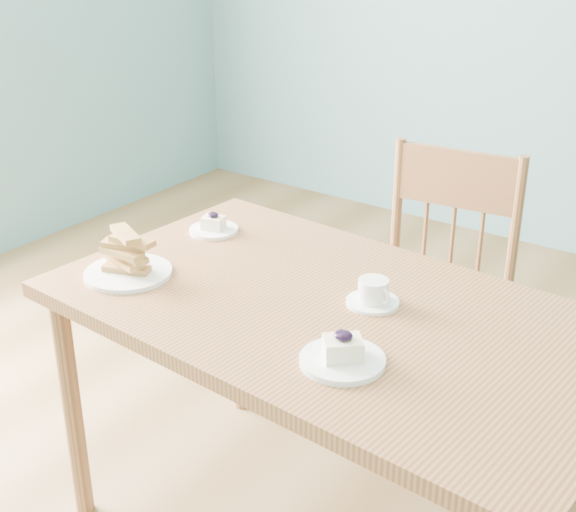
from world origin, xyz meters
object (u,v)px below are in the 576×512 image
Objects in this scene: dining_table at (335,335)px; cheesecake_plate_far at (214,227)px; biscotti_plate at (127,261)px; dining_chair at (434,299)px; coffee_cup at (373,294)px; cheesecake_plate_near at (343,355)px.

dining_table is 0.56m from cheesecake_plate_far.
dining_chair is at bearing 59.03° from biscotti_plate.
coffee_cup is at bearing 21.07° from biscotti_plate.
dining_chair reaches higher than biscotti_plate.
cheesecake_plate_near is at bearing -55.53° from coffee_cup.
dining_table is 7.92× the size of cheesecake_plate_near.
biscotti_plate is (-0.51, -0.16, 0.11)m from dining_table.
dining_table is at bearing 125.90° from cheesecake_plate_near.
dining_table is at bearing 16.94° from biscotti_plate.
dining_table is at bearing -93.03° from dining_chair.
dining_chair is 4.17× the size of biscotti_plate.
dining_chair is 0.71m from cheesecake_plate_far.
biscotti_plate is (-0.47, -0.79, 0.30)m from dining_chair.
dining_table is 0.55m from biscotti_plate.
cheesecake_plate_far is at bearing 91.58° from biscotti_plate.
coffee_cup is (0.58, -0.12, 0.01)m from cheesecake_plate_far.
coffee_cup is at bearing -86.53° from dining_chair.
cheesecake_plate_far is 1.11× the size of coffee_cup.
dining_chair reaches higher than cheesecake_plate_far.
biscotti_plate is (-0.65, 0.04, 0.02)m from cheesecake_plate_near.
dining_table is 0.66m from dining_chair.
cheesecake_plate_far is 0.34m from biscotti_plate.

